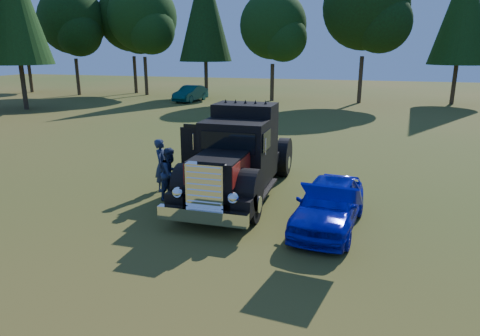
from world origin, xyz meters
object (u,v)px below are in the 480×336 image
object	(u,v)px
diamond_t_truck	(238,159)
hotrod_coupe	(329,204)
distant_teal_car	(190,94)
spectator_near	(162,165)
spectator_far	(171,174)

from	to	relation	value
diamond_t_truck	hotrod_coupe	size ratio (longest dim) A/B	1.67
hotrod_coupe	distant_teal_car	size ratio (longest dim) A/B	0.97
hotrod_coupe	distant_teal_car	distance (m)	30.25
spectator_near	hotrod_coupe	bearing A→B (deg)	-113.59
hotrod_coupe	spectator_near	bearing A→B (deg)	164.11
diamond_t_truck	distant_teal_car	world-z (taller)	diamond_t_truck
spectator_near	spectator_far	size ratio (longest dim) A/B	1.06
diamond_t_truck	distant_teal_car	distance (m)	27.16
hotrod_coupe	distant_teal_car	world-z (taller)	hotrod_coupe
spectator_far	diamond_t_truck	bearing A→B (deg)	-53.24
diamond_t_truck	hotrod_coupe	distance (m)	3.69
spectator_near	spectator_far	distance (m)	1.00
diamond_t_truck	hotrod_coupe	world-z (taller)	diamond_t_truck
diamond_t_truck	spectator_far	xyz separation A→B (m)	(-2.02, -0.90, -0.42)
spectator_near	distant_teal_car	xyz separation A→B (m)	(-9.16, 24.60, -0.18)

